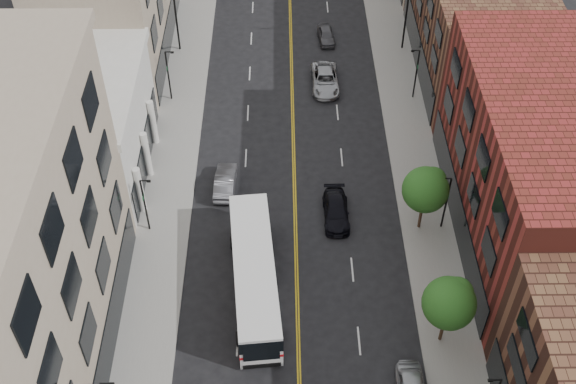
{
  "coord_description": "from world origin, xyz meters",
  "views": [
    {
      "loc": [
        -0.96,
        -12.65,
        40.39
      ],
      "look_at": [
        -0.58,
        22.91,
        5.0
      ],
      "focal_mm": 45.0,
      "sensor_mm": 36.0,
      "label": 1
    }
  ],
  "objects_px": {
    "car_lane_a": "(336,211)",
    "car_lane_b": "(325,80)",
    "city_bus": "(254,274)",
    "car_lane_behind": "(225,182)",
    "car_lane_c": "(326,35)"
  },
  "relations": [
    {
      "from": "car_lane_behind",
      "to": "car_lane_b",
      "type": "xyz_separation_m",
      "value": [
        8.57,
        13.45,
        0.01
      ]
    },
    {
      "from": "car_lane_behind",
      "to": "car_lane_c",
      "type": "distance_m",
      "value": 22.98
    },
    {
      "from": "city_bus",
      "to": "car_lane_behind",
      "type": "distance_m",
      "value": 10.64
    },
    {
      "from": "car_lane_behind",
      "to": "car_lane_b",
      "type": "relative_size",
      "value": 0.83
    },
    {
      "from": "city_bus",
      "to": "car_lane_behind",
      "type": "relative_size",
      "value": 2.89
    },
    {
      "from": "city_bus",
      "to": "car_lane_c",
      "type": "bearing_deg",
      "value": 73.15
    },
    {
      "from": "car_lane_a",
      "to": "car_lane_b",
      "type": "distance_m",
      "value": 16.72
    },
    {
      "from": "car_lane_a",
      "to": "city_bus",
      "type": "bearing_deg",
      "value": -131.76
    },
    {
      "from": "car_lane_behind",
      "to": "car_lane_a",
      "type": "xyz_separation_m",
      "value": [
        8.61,
        -3.27,
        -0.05
      ]
    },
    {
      "from": "car_lane_a",
      "to": "car_lane_c",
      "type": "bearing_deg",
      "value": 88.02
    },
    {
      "from": "car_lane_behind",
      "to": "car_lane_c",
      "type": "height_order",
      "value": "car_lane_behind"
    },
    {
      "from": "car_lane_b",
      "to": "car_lane_behind",
      "type": "bearing_deg",
      "value": -123.64
    },
    {
      "from": "car_lane_a",
      "to": "car_lane_b",
      "type": "relative_size",
      "value": 0.88
    },
    {
      "from": "car_lane_b",
      "to": "car_lane_c",
      "type": "bearing_deg",
      "value": 85.43
    },
    {
      "from": "city_bus",
      "to": "car_lane_c",
      "type": "height_order",
      "value": "city_bus"
    }
  ]
}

